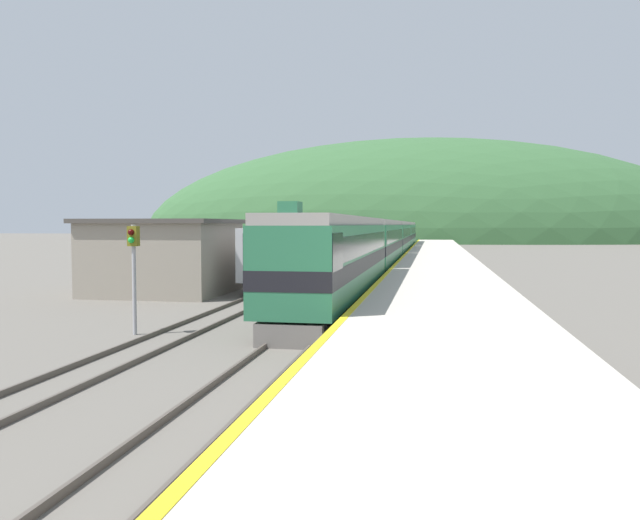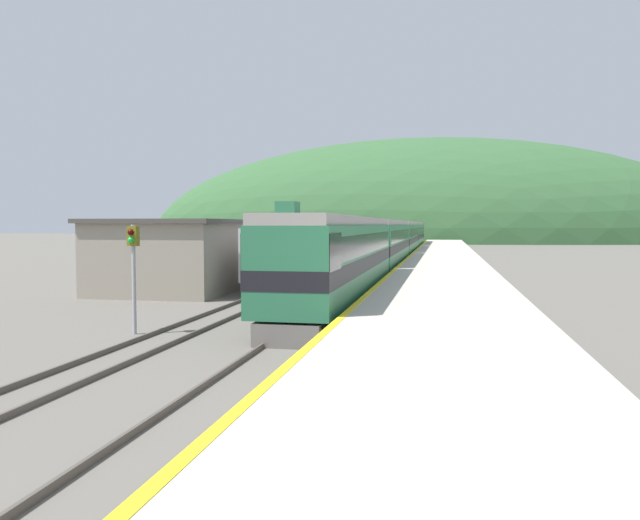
{
  "view_description": "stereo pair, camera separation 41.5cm",
  "coord_description": "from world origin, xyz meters",
  "px_view_note": "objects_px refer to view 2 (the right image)",
  "views": [
    {
      "loc": [
        4.5,
        -1.02,
        3.92
      ],
      "look_at": [
        0.08,
        23.18,
        2.52
      ],
      "focal_mm": 35.0,
      "sensor_mm": 36.0,
      "label": 1
    },
    {
      "loc": [
        4.91,
        -0.95,
        3.92
      ],
      "look_at": [
        0.08,
        23.18,
        2.52
      ],
      "focal_mm": 35.0,
      "sensor_mm": 36.0,
      "label": 2
    }
  ],
  "objects_px": {
    "carriage_third": "(403,238)",
    "siding_train": "(339,247)",
    "carriage_fourth": "(412,235)",
    "carriage_second": "(384,244)",
    "express_train_lead_car": "(339,258)",
    "signal_post_siding": "(133,256)"
  },
  "relations": [
    {
      "from": "express_train_lead_car",
      "to": "carriage_third",
      "type": "relative_size",
      "value": 0.95
    },
    {
      "from": "siding_train",
      "to": "signal_post_siding",
      "type": "bearing_deg",
      "value": -92.49
    },
    {
      "from": "carriage_second",
      "to": "carriage_fourth",
      "type": "bearing_deg",
      "value": 90.0
    },
    {
      "from": "carriage_second",
      "to": "carriage_fourth",
      "type": "xyz_separation_m",
      "value": [
        0.0,
        46.23,
        0.0
      ]
    },
    {
      "from": "express_train_lead_car",
      "to": "carriage_fourth",
      "type": "xyz_separation_m",
      "value": [
        0.0,
        69.06,
        -0.01
      ]
    },
    {
      "from": "carriage_third",
      "to": "siding_train",
      "type": "relative_size",
      "value": 0.47
    },
    {
      "from": "siding_train",
      "to": "carriage_second",
      "type": "bearing_deg",
      "value": -37.02
    },
    {
      "from": "carriage_third",
      "to": "carriage_fourth",
      "type": "xyz_separation_m",
      "value": [
        0.0,
        23.12,
        0.0
      ]
    },
    {
      "from": "carriage_second",
      "to": "siding_train",
      "type": "height_order",
      "value": "carriage_second"
    },
    {
      "from": "siding_train",
      "to": "signal_post_siding",
      "type": "height_order",
      "value": "signal_post_siding"
    },
    {
      "from": "carriage_third",
      "to": "carriage_fourth",
      "type": "relative_size",
      "value": 1.0
    },
    {
      "from": "siding_train",
      "to": "carriage_fourth",
      "type": "bearing_deg",
      "value": 84.1
    },
    {
      "from": "carriage_third",
      "to": "siding_train",
      "type": "xyz_separation_m",
      "value": [
        -4.43,
        -19.77,
        -0.41
      ]
    },
    {
      "from": "carriage_second",
      "to": "signal_post_siding",
      "type": "relative_size",
      "value": 5.67
    },
    {
      "from": "carriage_fourth",
      "to": "signal_post_siding",
      "type": "relative_size",
      "value": 5.67
    },
    {
      "from": "carriage_fourth",
      "to": "siding_train",
      "type": "relative_size",
      "value": 0.47
    },
    {
      "from": "express_train_lead_car",
      "to": "siding_train",
      "type": "height_order",
      "value": "express_train_lead_car"
    },
    {
      "from": "carriage_third",
      "to": "signal_post_siding",
      "type": "distance_m",
      "value": 55.06
    },
    {
      "from": "carriage_third",
      "to": "signal_post_siding",
      "type": "bearing_deg",
      "value": -96.21
    },
    {
      "from": "carriage_second",
      "to": "siding_train",
      "type": "relative_size",
      "value": 0.47
    },
    {
      "from": "express_train_lead_car",
      "to": "signal_post_siding",
      "type": "height_order",
      "value": "express_train_lead_car"
    },
    {
      "from": "carriage_third",
      "to": "carriage_second",
      "type": "bearing_deg",
      "value": -90.0
    }
  ]
}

